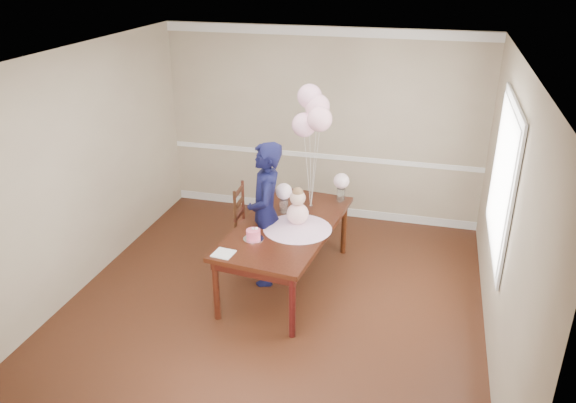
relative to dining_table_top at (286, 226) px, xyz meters
The scene contains 50 objects.
floor 0.89m from the dining_table_top, 92.04° to the right, with size 4.50×5.00×0.00m, color black.
ceiling 2.03m from the dining_table_top, 92.04° to the right, with size 4.50×5.00×0.02m, color silver.
wall_back 2.09m from the dining_table_top, 90.51° to the left, with size 4.50×0.02×2.70m, color tan.
wall_front 3.06m from the dining_table_top, 90.34° to the right, with size 4.50×0.02×2.70m, color tan.
wall_left 2.40m from the dining_table_top, 167.55° to the right, with size 0.02×5.00×2.70m, color tan.
wall_right 2.37m from the dining_table_top, 12.65° to the right, with size 0.02×5.00×2.70m, color tan.
chair_rail_trim 2.00m from the dining_table_top, 90.51° to the left, with size 4.50×0.02×0.07m, color white.
crown_molding 2.75m from the dining_table_top, 90.51° to the left, with size 4.50×0.02×0.12m, color white.
baseboard_trim 2.10m from the dining_table_top, 90.51° to the left, with size 4.50×0.02×0.12m, color silver.
window_frame 2.36m from the dining_table_top, ahead, with size 0.02×1.66×1.56m, color white.
window_blinds 2.34m from the dining_table_top, ahead, with size 0.01×1.50×1.40m, color silver.
dining_table_top is the anchor object (origin of this frame).
table_apron 0.08m from the dining_table_top, ahead, with size 0.91×1.93×0.10m, color black.
table_leg_fl 1.09m from the dining_table_top, 120.83° to the right, with size 0.07×0.07×0.71m, color black.
table_leg_fr 1.09m from the dining_table_top, 71.75° to the right, with size 0.07×0.07×0.71m, color black.
table_leg_bl 1.09m from the dining_table_top, 108.25° to the left, with size 0.07×0.07×0.71m, color black.
table_leg_br 1.09m from the dining_table_top, 59.17° to the left, with size 0.07×0.07×0.71m, color black.
baby_skirt 0.18m from the dining_table_top, 24.72° to the right, with size 0.77×0.77×0.10m, color #DDA2C4.
baby_torso 0.26m from the dining_table_top, 24.72° to the right, with size 0.24×0.24×0.24m, color #F99DC5.
baby_head 0.43m from the dining_table_top, 24.72° to the right, with size 0.17×0.17×0.17m, color #D5AA93.
baby_hair 0.49m from the dining_table_top, 24.72° to the right, with size 0.12×0.12×0.12m, color brown.
cake_platter 0.50m from the dining_table_top, 120.25° to the right, with size 0.22×0.22×0.01m, color silver.
birthday_cake 0.51m from the dining_table_top, 120.25° to the right, with size 0.15×0.15×0.10m, color #EF4B6E.
cake_flower_a 0.52m from the dining_table_top, 120.25° to the right, with size 0.03×0.03×0.03m, color silver.
cake_flower_b 0.49m from the dining_table_top, 117.86° to the right, with size 0.03×0.03×0.03m, color white.
rose_vase_near 0.36m from the dining_table_top, 110.28° to the left, with size 0.10×0.10×0.16m, color white.
roses_near 0.45m from the dining_table_top, 110.28° to the left, with size 0.19×0.19×0.19m, color #FFD5DD.
rose_vase_far 0.95m from the dining_table_top, 59.62° to the left, with size 0.10×0.10×0.16m, color white.
roses_far 0.99m from the dining_table_top, 59.62° to the left, with size 0.19×0.19×0.19m, color #F9D1D8.
napkin 0.93m from the dining_table_top, 118.67° to the right, with size 0.20×0.20×0.01m, color silver.
balloon_weight 0.57m from the dining_table_top, 73.41° to the left, with size 0.04×0.04×0.02m, color silver.
balloon_a 1.18m from the dining_table_top, 83.71° to the left, with size 0.28×0.28×0.28m, color #FFB4CC.
balloon_b 1.27m from the dining_table_top, 61.91° to the left, with size 0.28×0.28×0.28m, color #FFB4C3.
balloon_c 1.41m from the dining_table_top, 73.25° to the left, with size 0.28×0.28×0.28m, color #F8AFC2.
balloon_d 1.51m from the dining_table_top, 82.00° to the left, with size 0.28×0.28×0.28m, color #F1AAC5.
balloon_ribbon_a 0.73m from the dining_table_top, 78.52° to the left, with size 0.00×0.00×0.85m, color white.
balloon_ribbon_b 0.75m from the dining_table_top, 67.76° to the left, with size 0.00×0.00×0.95m, color silver.
balloon_ribbon_c 0.84m from the dining_table_top, 73.32° to the left, with size 0.00×0.00×1.06m, color silver.
balloon_ribbon_d 0.87m from the dining_table_top, 78.09° to the left, with size 0.00×0.00×1.16m, color silver.
dining_chair_seat 0.78m from the dining_table_top, 139.14° to the left, with size 0.42×0.42×0.05m, color #3B1310.
chair_leg_fl 0.93m from the dining_table_top, 157.66° to the left, with size 0.04×0.04×0.41m, color #3B1910.
chair_leg_fr 0.71m from the dining_table_top, 139.90° to the left, with size 0.04×0.04×0.41m, color #34120E.
chair_leg_bl 1.10m from the dining_table_top, 138.77° to the left, with size 0.04×0.04×0.41m, color black.
chair_leg_br 0.92m from the dining_table_top, 120.32° to the left, with size 0.04×0.04×0.41m, color #3A1D0F.
chair_back_post_l 0.78m from the dining_table_top, 158.25° to the left, with size 0.04×0.04×0.53m, color #361B0E.
chair_back_post_r 0.97m from the dining_table_top, 139.54° to the left, with size 0.04×0.04×0.53m, color #3B1810.
chair_slat_low 0.88m from the dining_table_top, 147.86° to the left, with size 0.03×0.38×0.05m, color #34130E.
chair_slat_mid 0.87m from the dining_table_top, 147.86° to the left, with size 0.03×0.38×0.05m, color #341B0E.
chair_slat_top 0.88m from the dining_table_top, 147.86° to the left, with size 0.03×0.38×0.05m, color #37190F.
woman 0.28m from the dining_table_top, behind, with size 0.62×0.41×1.71m, color black.
Camera 1 is at (1.50, -5.00, 3.60)m, focal length 35.00 mm.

